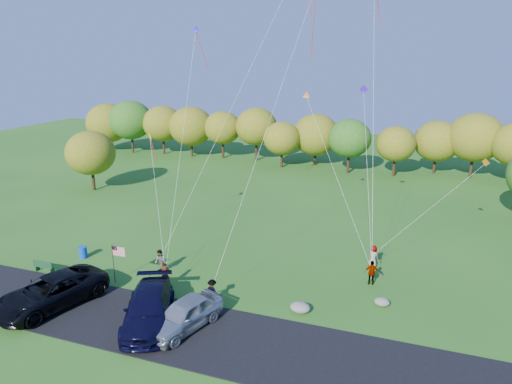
% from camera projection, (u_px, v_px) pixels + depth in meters
% --- Properties ---
extents(ground, '(140.00, 140.00, 0.00)m').
position_uv_depth(ground, '(192.00, 294.00, 30.01)').
color(ground, '#285D1A').
rests_on(ground, ground).
extents(asphalt_lane, '(44.00, 6.00, 0.06)m').
position_uv_depth(asphalt_lane, '(160.00, 326.00, 26.39)').
color(asphalt_lane, black).
rests_on(asphalt_lane, ground).
extents(treeline, '(75.82, 28.03, 8.72)m').
position_uv_depth(treeline, '(292.00, 134.00, 62.45)').
color(treeline, '#362613').
rests_on(treeline, ground).
extents(minivan_dark, '(5.02, 7.46, 1.90)m').
position_uv_depth(minivan_dark, '(51.00, 292.00, 28.19)').
color(minivan_dark, black).
rests_on(minivan_dark, asphalt_lane).
extents(minivan_navy, '(4.95, 6.85, 1.84)m').
position_uv_depth(minivan_navy, '(149.00, 308.00, 26.40)').
color(minivan_navy, black).
rests_on(minivan_navy, asphalt_lane).
extents(minivan_silver, '(3.46, 5.48, 1.74)m').
position_uv_depth(minivan_silver, '(185.00, 314.00, 25.87)').
color(minivan_silver, '#AAAFB5').
rests_on(minivan_silver, asphalt_lane).
extents(flyer_a, '(0.70, 0.74, 1.71)m').
position_uv_depth(flyer_a, '(166.00, 275.00, 30.68)').
color(flyer_a, '#4C4C59').
rests_on(flyer_a, ground).
extents(flyer_b, '(1.06, 1.04, 1.73)m').
position_uv_depth(flyer_b, '(160.00, 261.00, 32.72)').
color(flyer_b, '#4C4C59').
rests_on(flyer_b, ground).
extents(flyer_c, '(1.10, 0.78, 1.54)m').
position_uv_depth(flyer_c, '(212.00, 291.00, 28.80)').
color(flyer_c, '#4C4C59').
rests_on(flyer_c, ground).
extents(flyer_d, '(1.07, 0.56, 1.74)m').
position_uv_depth(flyer_d, '(372.00, 273.00, 31.00)').
color(flyer_d, '#4C4C59').
rests_on(flyer_d, ground).
extents(flyer_e, '(0.97, 0.88, 1.66)m').
position_uv_depth(flyer_e, '(373.00, 256.00, 33.65)').
color(flyer_e, '#4C4C59').
rests_on(flyer_e, ground).
extents(park_bench, '(1.61, 0.43, 0.89)m').
position_uv_depth(park_bench, '(43.00, 266.00, 32.85)').
color(park_bench, '#173F1F').
rests_on(park_bench, ground).
extents(trash_barrel, '(0.61, 0.61, 0.92)m').
position_uv_depth(trash_barrel, '(83.00, 252.00, 35.23)').
color(trash_barrel, '#0C3EBF').
rests_on(trash_barrel, ground).
extents(flag_assembly, '(1.02, 0.67, 2.77)m').
position_uv_depth(flag_assembly, '(117.00, 255.00, 30.83)').
color(flag_assembly, black).
rests_on(flag_assembly, ground).
extents(boulder_near, '(1.25, 0.98, 0.63)m').
position_uv_depth(boulder_near, '(300.00, 307.00, 27.76)').
color(boulder_near, gray).
rests_on(boulder_near, ground).
extents(boulder_far, '(0.97, 0.80, 0.50)m').
position_uv_depth(boulder_far, '(382.00, 302.00, 28.51)').
color(boulder_far, gray).
rests_on(boulder_far, ground).
extents(kites_aloft, '(26.05, 10.16, 16.66)m').
position_uv_depth(kites_aloft, '(305.00, 9.00, 35.94)').
color(kites_aloft, '#FB1B48').
rests_on(kites_aloft, ground).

